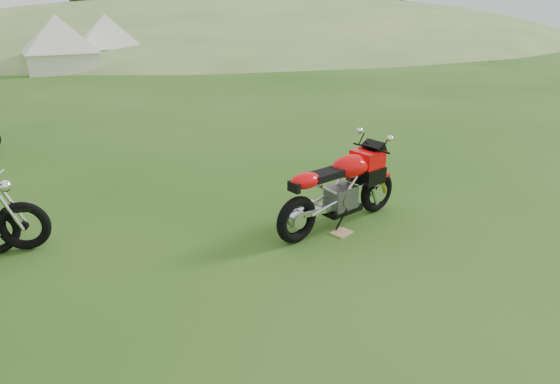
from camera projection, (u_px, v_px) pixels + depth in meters
ground at (286, 243)px, 5.94m from camera, size 120.00×120.00×0.00m
hillside at (257, 35)px, 49.23m from camera, size 80.00×64.00×8.00m
hedgerow at (257, 35)px, 49.23m from camera, size 36.00×1.20×8.60m
sport_motorcycle at (341, 183)px, 6.21m from camera, size 2.09×0.69×1.23m
plywood_board at (341, 233)px, 6.20m from camera, size 0.30×0.26×0.02m
tent_left at (59, 43)px, 21.17m from camera, size 3.20×3.20×2.55m
tent_mid at (108, 39)px, 23.49m from camera, size 3.31×3.31×2.54m
caravan at (246, 40)px, 27.99m from camera, size 4.36×2.91×1.87m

